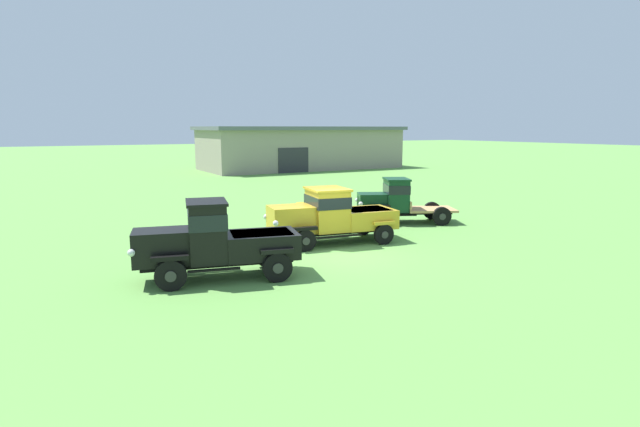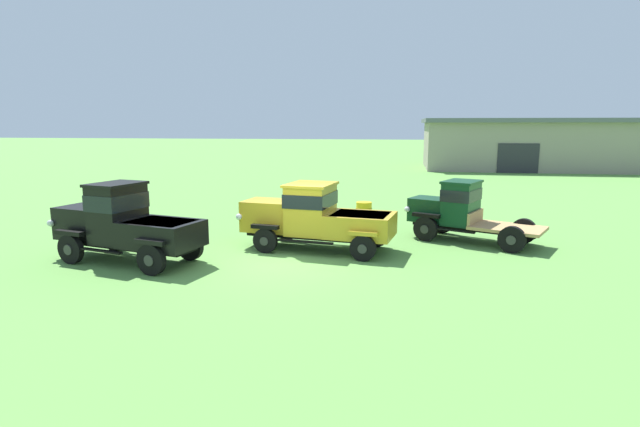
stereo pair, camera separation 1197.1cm
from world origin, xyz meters
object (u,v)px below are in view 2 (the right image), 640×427
(vintage_truck_foreground_near, at_px, (124,223))
(vintage_truck_second_in_line, at_px, (315,216))
(vintage_truck_midrow_center, at_px, (459,210))
(oil_drum_beside_row, at_px, (364,212))
(farm_shed, at_px, (544,144))

(vintage_truck_foreground_near, bearing_deg, vintage_truck_second_in_line, 23.59)
(vintage_truck_midrow_center, bearing_deg, oil_drum_beside_row, 142.95)
(farm_shed, relative_size, vintage_truck_second_in_line, 4.16)
(farm_shed, distance_m, vintage_truck_foreground_near, 39.52)
(farm_shed, bearing_deg, vintage_truck_foreground_near, -120.77)
(vintage_truck_second_in_line, height_order, vintage_truck_midrow_center, vintage_truck_second_in_line)
(vintage_truck_midrow_center, bearing_deg, farm_shed, 70.57)
(vintage_truck_foreground_near, relative_size, oil_drum_beside_row, 5.85)
(vintage_truck_midrow_center, bearing_deg, vintage_truck_foreground_near, -156.12)
(vintage_truck_foreground_near, bearing_deg, oil_drum_beside_row, 47.35)
(vintage_truck_foreground_near, relative_size, vintage_truck_midrow_center, 1.05)
(vintage_truck_midrow_center, bearing_deg, vintage_truck_second_in_line, -155.80)
(oil_drum_beside_row, bearing_deg, vintage_truck_midrow_center, -37.05)
(vintage_truck_foreground_near, height_order, vintage_truck_second_in_line, vintage_truck_foreground_near)
(farm_shed, bearing_deg, vintage_truck_midrow_center, -109.43)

